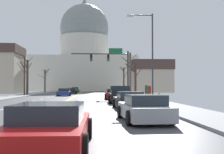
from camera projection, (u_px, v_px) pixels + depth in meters
name	position (u px, v px, depth m)	size (l,w,h in m)	color
ground	(59.00, 106.00, 23.51)	(20.00, 180.00, 0.20)	#48484D
signal_gantry	(112.00, 62.00, 39.83)	(7.91, 0.41, 6.66)	#28282D
street_lamp_right	(149.00, 50.00, 26.48)	(2.41, 0.24, 8.11)	#333338
capitol_building	(84.00, 56.00, 95.12)	(32.48, 21.20, 30.89)	beige
sedan_near_00	(114.00, 94.00, 35.21)	(2.13, 4.65, 1.25)	#B71414
pickup_truck_near_01	(120.00, 95.00, 28.14)	(2.47, 5.45, 1.62)	black
sedan_near_02	(129.00, 101.00, 20.68)	(2.18, 4.32, 1.22)	black
sedan_near_03	(144.00, 109.00, 13.35)	(2.15, 4.73, 1.24)	#9EA3A8
sedan_near_04	(50.00, 128.00, 7.56)	(2.20, 4.73, 1.19)	#B71414
sedan_oncoming_00	(64.00, 92.00, 46.23)	(2.14, 4.24, 1.19)	navy
sedan_oncoming_01	(72.00, 91.00, 59.23)	(2.20, 4.26, 1.16)	black
sedan_oncoming_02	(75.00, 90.00, 72.56)	(2.05, 4.55, 1.24)	#1E7247
flank_building_01	(151.00, 76.00, 69.31)	(9.42, 7.94, 7.65)	#B2A38E
bare_tree_00	(130.00, 73.00, 43.80)	(2.49, 2.46, 6.49)	brown
bare_tree_01	(24.00, 74.00, 46.00)	(1.58, 2.44, 6.39)	#423328
bare_tree_02	(124.00, 79.00, 55.07)	(1.95, 1.52, 5.62)	#4C3D2D
bare_tree_03	(27.00, 76.00, 50.04)	(1.94, 2.04, 6.50)	#423328
bare_tree_04	(135.00, 78.00, 36.33)	(2.16, 2.04, 4.70)	#423328
bare_tree_05	(45.00, 80.00, 65.66)	(2.79, 1.55, 5.45)	brown
pedestrian_00	(149.00, 91.00, 30.12)	(0.35, 0.34, 1.63)	#4C4238
pedestrian_01	(147.00, 91.00, 28.44)	(0.35, 0.34, 1.73)	#4C4238
bicycle_parked	(159.00, 99.00, 25.75)	(0.12, 1.77, 0.85)	black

